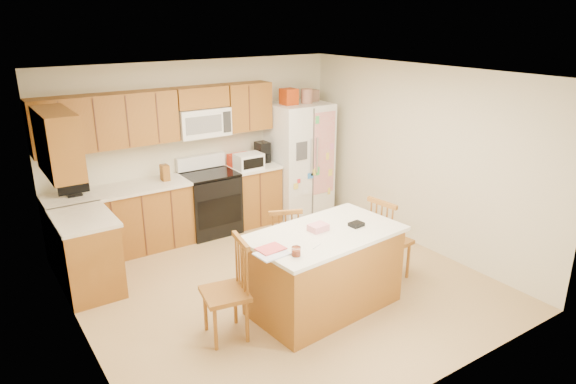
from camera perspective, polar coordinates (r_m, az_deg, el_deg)
ground at (r=6.34m, az=-0.73°, el=-10.13°), size 4.50×4.50×0.00m
room_shell at (r=5.78m, az=-0.79°, el=2.44°), size 4.60×4.60×2.52m
cabinetry at (r=7.09m, az=-15.49°, el=0.45°), size 3.36×1.56×2.15m
stove at (r=7.70m, az=-8.66°, el=-1.07°), size 0.76×0.65×1.13m
refrigerator at (r=8.26m, az=1.25°, el=3.80°), size 0.90×0.79×2.04m
island at (r=5.68m, az=4.03°, el=-8.62°), size 1.79×1.11×1.00m
windsor_chair_left at (r=5.21m, az=-6.74°, el=-10.99°), size 0.50×0.52×1.05m
windsor_chair_back at (r=6.22m, az=-0.50°, el=-5.99°), size 0.54×0.53×0.97m
windsor_chair_right at (r=6.39m, az=11.04°, el=-5.32°), size 0.48×0.49×1.05m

